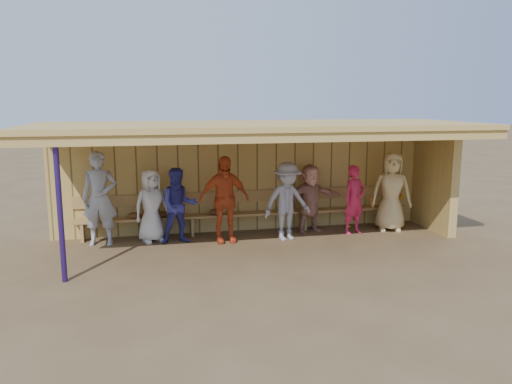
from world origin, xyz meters
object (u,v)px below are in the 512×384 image
player_h (391,192)px  player_g (354,200)px  player_a (100,198)px  player_b (152,206)px  bench (249,209)px  player_c (179,206)px  player_d (224,199)px  player_e (287,201)px  player_f (310,198)px

player_h → player_g: bearing=-156.5°
player_a → player_g: bearing=2.8°
player_b → player_g: bearing=-27.2°
player_a → bench: bearing=12.7°
player_a → player_c: (1.58, -0.21, -0.18)m
player_d → bench: 1.05m
player_d → player_e: bearing=-9.4°
player_h → bench: bearing=-171.5°
player_b → player_d: bearing=-36.5°
player_c → bench: size_ratio=0.21×
player_h → player_d: bearing=-159.1°
player_b → player_e: bearing=-32.6°
player_c → player_d: bearing=-11.2°
player_e → bench: 1.10m
player_e → player_h: (2.53, 0.24, 0.07)m
player_a → player_g: (5.45, -0.27, -0.20)m
player_g → bench: (-2.26, 0.66, -0.24)m
player_c → player_g: bearing=-4.9°
player_a → player_d: size_ratio=1.07×
player_c → player_d: (0.93, -0.12, 0.12)m
player_d → bench: size_ratio=0.24×
player_d → player_b: bearing=162.4°
player_f → player_h: player_h is taller
player_e → player_g: size_ratio=1.08×
player_h → player_e: bearing=-155.6°
player_c → player_e: 2.28m
player_b → player_h: 5.35m
player_c → bench: (1.60, 0.60, -0.26)m
player_d → player_h: size_ratio=1.01×
player_a → player_g: player_a is taller
player_a → player_e: bearing=-0.8°
player_e → player_h: 2.54m
player_c → bench: 1.73m
player_e → player_f: player_e is taller
player_e → player_d: bearing=162.0°
player_c → player_f: player_c is taller
player_b → bench: player_b is taller
bench → player_b: bearing=-170.1°
player_c → player_d: 0.95m
player_g → bench: player_g is taller
bench → player_f: bearing=-12.8°
player_c → player_b: bearing=154.0°
player_h → player_b: bearing=-163.3°
player_e → player_h: bearing=-7.9°
player_a → player_b: bearing=6.5°
player_b → player_c: size_ratio=0.97×
player_a → bench: size_ratio=0.26×
player_a → player_b: 1.05m
player_f → bench: 1.40m
player_a → player_f: bearing=6.8°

